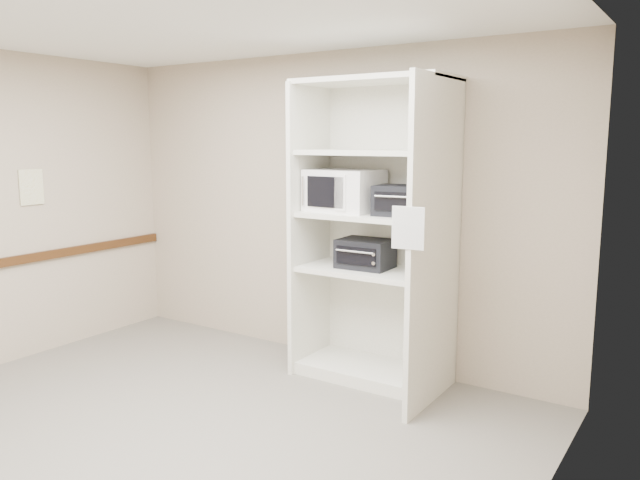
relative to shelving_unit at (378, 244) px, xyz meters
The scene contains 10 objects.
floor 2.15m from the shelving_unit, 111.36° to the right, with size 4.50×4.00×0.01m, color #6A6659.
ceiling 2.41m from the shelving_unit, 111.36° to the right, with size 4.50×4.00×0.01m, color white.
wall_back 0.76m from the shelving_unit, 155.96° to the left, with size 4.50×0.02×2.70m, color tan.
wall_right 2.34m from the shelving_unit, 47.07° to the right, with size 0.02×4.00×2.70m, color tan.
shelving_unit is the anchor object (origin of this frame).
microwave 0.52m from the shelving_unit, behind, with size 0.57×0.43×0.34m, color white.
toaster_oven_upper 0.41m from the shelving_unit, ahead, with size 0.41×0.30×0.23m, color black.
toaster_oven_lower 0.15m from the shelving_unit, behind, with size 0.42×0.32×0.23m, color black.
paper_sign 0.87m from the shelving_unit, 48.75° to the right, with size 0.22×0.01×0.28m, color white.
wall_poster 3.14m from the shelving_unit, 159.06° to the right, with size 0.01×0.23×0.32m, color white.
Camera 1 is at (2.96, -2.65, 1.94)m, focal length 35.00 mm.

